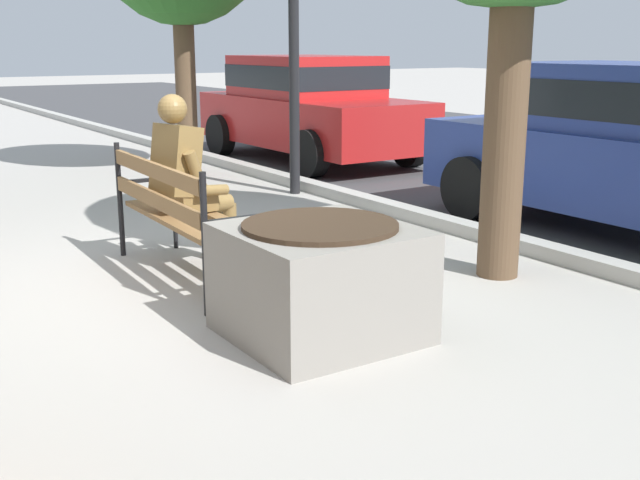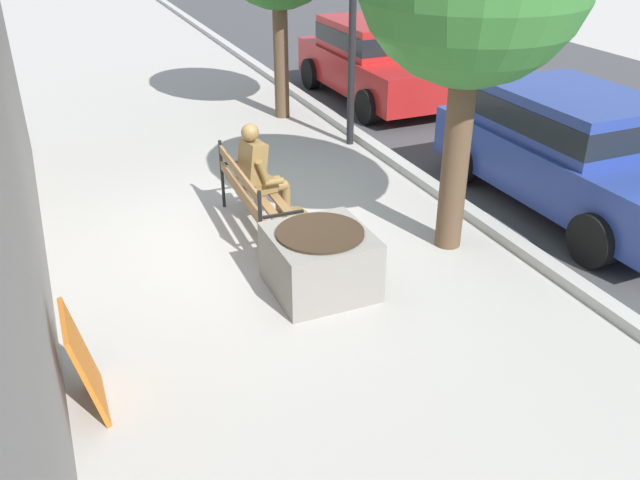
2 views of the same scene
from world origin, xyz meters
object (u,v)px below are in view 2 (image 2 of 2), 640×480
(parked_car_red, at_px, (375,58))
(leaning_signboard, at_px, (84,362))
(concrete_planter, at_px, (320,261))
(parked_car_blue, at_px, (574,148))
(park_bench, at_px, (252,193))
(bronze_statue_seated, at_px, (264,176))

(parked_car_red, bearing_deg, leaning_signboard, -41.41)
(concrete_planter, relative_size, parked_car_red, 0.25)
(parked_car_blue, distance_m, leaning_signboard, 6.62)
(park_bench, xyz_separation_m, bronze_statue_seated, (-0.17, 0.21, 0.12))
(bronze_statue_seated, distance_m, concrete_planter, 1.78)
(parked_car_blue, bearing_deg, bronze_statue_seated, -105.61)
(concrete_planter, distance_m, leaning_signboard, 2.67)
(concrete_planter, height_order, leaning_signboard, leaning_signboard)
(leaning_signboard, bearing_deg, bronze_statue_seated, 137.25)
(parked_car_red, xyz_separation_m, leaning_signboard, (7.27, -6.41, -0.39))
(bronze_statue_seated, xyz_separation_m, parked_car_red, (-4.59, 3.93, 0.17))
(leaning_signboard, bearing_deg, parked_car_blue, 103.88)
(park_bench, xyz_separation_m, concrete_planter, (1.58, 0.23, -0.19))
(bronze_statue_seated, relative_size, leaning_signboard, 1.52)
(parked_car_red, relative_size, parked_car_blue, 1.00)
(park_bench, bearing_deg, bronze_statue_seated, 127.78)
(parked_car_blue, height_order, leaning_signboard, parked_car_blue)
(park_bench, xyz_separation_m, leaning_signboard, (2.52, -2.27, -0.09))
(park_bench, distance_m, concrete_planter, 1.61)
(park_bench, bearing_deg, parked_car_blue, 77.32)
(bronze_statue_seated, bearing_deg, park_bench, -52.22)
(concrete_planter, bearing_deg, leaning_signboard, -69.46)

